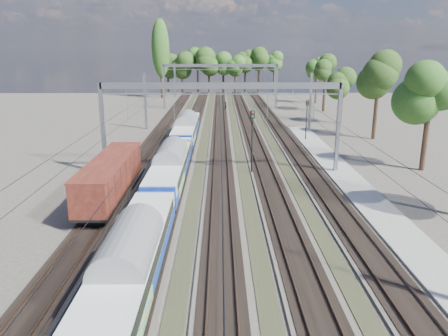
{
  "coord_description": "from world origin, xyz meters",
  "views": [
    {
      "loc": [
        -0.08,
        -12.08,
        12.22
      ],
      "look_at": [
        0.24,
        21.93,
        2.8
      ],
      "focal_mm": 35.0,
      "sensor_mm": 36.0,
      "label": 1
    }
  ],
  "objects_px": {
    "freight_boxcar": "(110,177)",
    "signal_near": "(252,134)",
    "emu_train": "(171,163)",
    "signal_far": "(307,116)",
    "worker": "(226,106)"
  },
  "relations": [
    {
      "from": "freight_boxcar",
      "to": "signal_far",
      "type": "distance_m",
      "value": 31.1
    },
    {
      "from": "worker",
      "to": "freight_boxcar",
      "type": "bearing_deg",
      "value": 172.77
    },
    {
      "from": "signal_far",
      "to": "signal_near",
      "type": "bearing_deg",
      "value": -122.76
    },
    {
      "from": "emu_train",
      "to": "signal_near",
      "type": "height_order",
      "value": "signal_near"
    },
    {
      "from": "freight_boxcar",
      "to": "worker",
      "type": "bearing_deg",
      "value": 79.32
    },
    {
      "from": "freight_boxcar",
      "to": "worker",
      "type": "relative_size",
      "value": 7.79
    },
    {
      "from": "freight_boxcar",
      "to": "signal_near",
      "type": "relative_size",
      "value": 2.1
    },
    {
      "from": "signal_near",
      "to": "emu_train",
      "type": "bearing_deg",
      "value": -168.84
    },
    {
      "from": "freight_boxcar",
      "to": "signal_far",
      "type": "relative_size",
      "value": 2.4
    },
    {
      "from": "emu_train",
      "to": "signal_far",
      "type": "bearing_deg",
      "value": 51.15
    },
    {
      "from": "emu_train",
      "to": "worker",
      "type": "height_order",
      "value": "emu_train"
    },
    {
      "from": "signal_near",
      "to": "signal_far",
      "type": "distance_m",
      "value": 17.41
    },
    {
      "from": "worker",
      "to": "signal_far",
      "type": "distance_m",
      "value": 32.08
    },
    {
      "from": "worker",
      "to": "signal_near",
      "type": "xyz_separation_m",
      "value": [
        1.97,
        -45.54,
        3.15
      ]
    },
    {
      "from": "freight_boxcar",
      "to": "signal_far",
      "type": "height_order",
      "value": "signal_far"
    }
  ]
}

